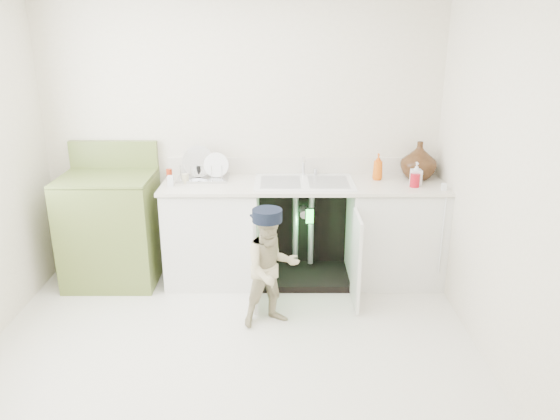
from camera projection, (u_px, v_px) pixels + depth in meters
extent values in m
plane|color=silver|center=(232.00, 354.00, 3.83)|extent=(3.50, 3.50, 0.00)
cube|color=#EEE4CC|center=(242.00, 135.00, 4.83)|extent=(3.50, 2.50, 0.02)
cube|color=#EEE4CC|center=(188.00, 298.00, 2.00)|extent=(3.50, 2.50, 0.02)
cube|color=#EEE4CC|center=(505.00, 183.00, 3.42)|extent=(2.50, 3.00, 0.02)
cube|color=silver|center=(213.00, 234.00, 4.82)|extent=(0.80, 0.60, 0.86)
cube|color=silver|center=(394.00, 234.00, 4.82)|extent=(0.80, 0.60, 0.86)
cube|color=black|center=(302.00, 223.00, 5.07)|extent=(0.80, 0.06, 0.86)
cube|color=black|center=(303.00, 275.00, 4.95)|extent=(0.80, 0.60, 0.06)
cylinder|color=gray|center=(295.00, 228.00, 4.91)|extent=(0.05, 0.05, 0.70)
cylinder|color=gray|center=(311.00, 228.00, 4.91)|extent=(0.05, 0.05, 0.70)
cylinder|color=gray|center=(304.00, 212.00, 4.80)|extent=(0.07, 0.18, 0.07)
cube|color=silver|center=(256.00, 260.00, 4.36)|extent=(0.03, 0.40, 0.76)
cube|color=silver|center=(356.00, 260.00, 4.36)|extent=(0.02, 0.40, 0.76)
cube|color=silver|center=(304.00, 184.00, 4.67)|extent=(2.44, 0.64, 0.03)
cube|color=silver|center=(303.00, 166.00, 4.91)|extent=(2.44, 0.02, 0.15)
cube|color=white|center=(304.00, 183.00, 4.67)|extent=(0.85, 0.55, 0.02)
cube|color=gray|center=(281.00, 182.00, 4.66)|extent=(0.34, 0.40, 0.01)
cube|color=gray|center=(328.00, 182.00, 4.66)|extent=(0.34, 0.40, 0.01)
cylinder|color=silver|center=(304.00, 166.00, 4.84)|extent=(0.03, 0.03, 0.17)
cylinder|color=silver|center=(304.00, 160.00, 4.76)|extent=(0.02, 0.14, 0.02)
cylinder|color=silver|center=(316.00, 172.00, 4.86)|extent=(0.04, 0.04, 0.06)
cylinder|color=white|center=(443.00, 234.00, 4.49)|extent=(0.01, 0.01, 0.70)
cube|color=white|center=(444.00, 187.00, 4.45)|extent=(0.04, 0.02, 0.06)
cube|color=silver|center=(203.00, 178.00, 4.77)|extent=(0.44, 0.29, 0.02)
cylinder|color=silver|center=(199.00, 169.00, 4.77)|extent=(0.28, 0.10, 0.27)
cylinder|color=white|center=(216.00, 170.00, 4.75)|extent=(0.22, 0.06, 0.21)
cylinder|color=silver|center=(181.00, 173.00, 4.66)|extent=(0.01, 0.01, 0.13)
cylinder|color=silver|center=(191.00, 173.00, 4.66)|extent=(0.01, 0.01, 0.13)
cylinder|color=silver|center=(201.00, 173.00, 4.66)|extent=(0.01, 0.01, 0.13)
cylinder|color=silver|center=(212.00, 173.00, 4.66)|extent=(0.01, 0.01, 0.13)
cylinder|color=silver|center=(222.00, 173.00, 4.66)|extent=(0.01, 0.01, 0.13)
imported|color=#492D14|center=(419.00, 160.00, 4.74)|extent=(0.31, 0.31, 0.33)
imported|color=#DA590B|center=(378.00, 167.00, 4.72)|extent=(0.09, 0.09, 0.23)
imported|color=silver|center=(416.00, 174.00, 4.58)|extent=(0.09, 0.09, 0.19)
cylinder|color=#AE0E1D|center=(415.00, 180.00, 4.53)|extent=(0.08, 0.08, 0.11)
cylinder|color=#A1280D|center=(169.00, 175.00, 4.72)|extent=(0.05, 0.05, 0.10)
cylinder|color=#C4BA8F|center=(185.00, 178.00, 4.65)|extent=(0.06, 0.06, 0.08)
cylinder|color=black|center=(199.00, 172.00, 4.76)|extent=(0.04, 0.04, 0.12)
cube|color=silver|center=(171.00, 181.00, 4.56)|extent=(0.05, 0.05, 0.09)
cube|color=olive|center=(111.00, 231.00, 4.78)|extent=(0.78, 0.65, 0.94)
cube|color=olive|center=(106.00, 177.00, 4.62)|extent=(0.78, 0.65, 0.02)
cube|color=olive|center=(114.00, 155.00, 4.85)|extent=(0.78, 0.06, 0.25)
cylinder|color=black|center=(76.00, 183.00, 4.47)|extent=(0.17, 0.17, 0.02)
cylinder|color=silver|center=(76.00, 182.00, 4.47)|extent=(0.20, 0.20, 0.01)
cylinder|color=black|center=(89.00, 173.00, 4.78)|extent=(0.17, 0.17, 0.02)
cylinder|color=silver|center=(89.00, 172.00, 4.77)|extent=(0.20, 0.20, 0.01)
cylinder|color=black|center=(123.00, 183.00, 4.47)|extent=(0.17, 0.17, 0.02)
cylinder|color=silver|center=(123.00, 182.00, 4.47)|extent=(0.20, 0.20, 0.01)
cylinder|color=black|center=(133.00, 173.00, 4.78)|extent=(0.17, 0.17, 0.02)
cylinder|color=silver|center=(133.00, 172.00, 4.77)|extent=(0.20, 0.20, 0.01)
imported|color=beige|center=(271.00, 269.00, 4.08)|extent=(0.54, 0.48, 0.91)
cylinder|color=black|center=(271.00, 216.00, 3.94)|extent=(0.29, 0.29, 0.09)
cube|color=black|center=(266.00, 216.00, 4.04)|extent=(0.19, 0.15, 0.01)
cube|color=black|center=(310.00, 216.00, 4.40)|extent=(0.07, 0.01, 0.14)
cube|color=#26F23F|center=(310.00, 216.00, 4.40)|extent=(0.06, 0.00, 0.12)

